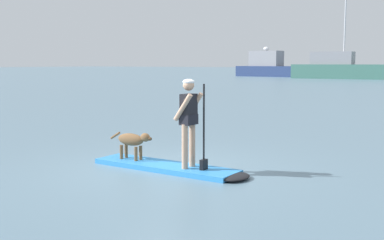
{
  "coord_description": "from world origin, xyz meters",
  "views": [
    {
      "loc": [
        5.69,
        -7.73,
        2.14
      ],
      "look_at": [
        0.0,
        1.0,
        0.9
      ],
      "focal_mm": 45.16,
      "sensor_mm": 36.0,
      "label": 1
    }
  ],
  "objects_px": {
    "paddleboard": "(174,168)",
    "moored_boat_port": "(269,67)",
    "dog": "(133,141)",
    "moored_boat_far_port": "(337,68)",
    "person_paddler": "(189,117)"
  },
  "relations": [
    {
      "from": "person_paddler",
      "to": "dog",
      "type": "relative_size",
      "value": 1.52
    },
    {
      "from": "moored_boat_far_port",
      "to": "person_paddler",
      "type": "bearing_deg",
      "value": -76.19
    },
    {
      "from": "moored_boat_port",
      "to": "paddleboard",
      "type": "bearing_deg",
      "value": -67.51
    },
    {
      "from": "person_paddler",
      "to": "moored_boat_port",
      "type": "relative_size",
      "value": 0.15
    },
    {
      "from": "paddleboard",
      "to": "moored_boat_far_port",
      "type": "bearing_deg",
      "value": 103.48
    },
    {
      "from": "paddleboard",
      "to": "moored_boat_far_port",
      "type": "xyz_separation_m",
      "value": [
        -13.88,
        57.91,
        1.35
      ]
    },
    {
      "from": "dog",
      "to": "moored_boat_far_port",
      "type": "distance_m",
      "value": 59.31
    },
    {
      "from": "paddleboard",
      "to": "moored_boat_port",
      "type": "xyz_separation_m",
      "value": [
        -25.88,
        62.5,
        1.43
      ]
    },
    {
      "from": "person_paddler",
      "to": "moored_boat_far_port",
      "type": "height_order",
      "value": "moored_boat_far_port"
    },
    {
      "from": "person_paddler",
      "to": "dog",
      "type": "bearing_deg",
      "value": 179.61
    },
    {
      "from": "moored_boat_port",
      "to": "moored_boat_far_port",
      "type": "bearing_deg",
      "value": -20.92
    },
    {
      "from": "paddleboard",
      "to": "person_paddler",
      "type": "height_order",
      "value": "person_paddler"
    },
    {
      "from": "moored_boat_far_port",
      "to": "paddleboard",
      "type": "bearing_deg",
      "value": -76.52
    },
    {
      "from": "moored_boat_port",
      "to": "moored_boat_far_port",
      "type": "relative_size",
      "value": 0.9
    },
    {
      "from": "paddleboard",
      "to": "dog",
      "type": "height_order",
      "value": "dog"
    }
  ]
}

